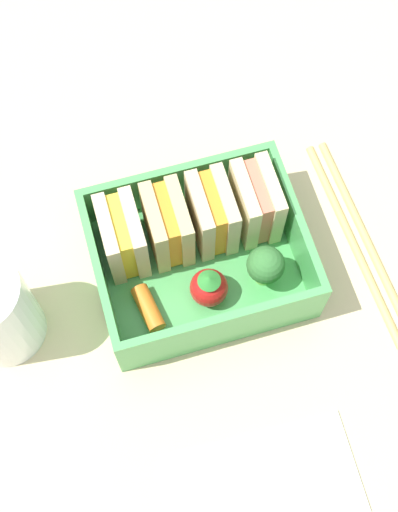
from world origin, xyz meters
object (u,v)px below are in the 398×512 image
Objects in this scene: sandwich_center_left at (168,225)px; sandwich_left at (122,237)px; sandwich_center_right at (256,202)px; strawberry_far_left at (210,287)px; broccoli_floret at (266,266)px; folded_napkin at (274,498)px; chopstick_pair at (360,239)px; sandwich_center at (212,214)px; carrot_stick_far_left at (148,308)px.

sandwich_left is at bearing 180.00° from sandwich_center_left.
sandwich_center_right is 7.59cm from strawberry_far_left.
sandwich_center_left and sandwich_center_right have the same top height.
sandwich_left is 1.67× the size of strawberry_far_left.
sandwich_center_right is at bearing 0.00° from sandwich_left.
strawberry_far_left is 0.86× the size of broccoli_floret.
sandwich_left is at bearing 135.76° from strawberry_far_left.
sandwich_center_right is at bearing 76.40° from folded_napkin.
sandwich_center_right reaches higher than chopstick_pair.
chopstick_pair reaches higher than folded_napkin.
sandwich_center_left reaches higher than strawberry_far_left.
chopstick_pair is at bearing -25.07° from sandwich_center_right.
sandwich_center is at bearing 72.03° from strawberry_far_left.
carrot_stick_far_left is 0.87× the size of broccoli_floret.
carrot_stick_far_left reaches higher than folded_napkin.
carrot_stick_far_left is at bearing -152.54° from sandwich_center_right.
sandwich_center reaches higher than chopstick_pair.
sandwich_center_left is 1.43× the size of broccoli_floret.
sandwich_left is 7.13cm from sandwich_center.
sandwich_left is at bearing 168.62° from chopstick_pair.
sandwich_center_right is 0.45× the size of folded_napkin.
sandwich_center_right is (7.13, 0.00, 0.00)cm from sandwich_center_left.
chopstick_pair is (18.28, 1.52, -1.54)cm from carrot_stick_far_left.
sandwich_center_left is at bearing 180.00° from sandwich_center_right.
strawberry_far_left is (-5.28, -5.28, -1.37)cm from sandwich_center_right.
carrot_stick_far_left is (-3.07, -5.30, -2.29)cm from sandwich_center_left.
folded_napkin is (0.19, -15.75, -2.60)cm from strawberry_far_left.
sandwich_center_right is 1.67× the size of strawberry_far_left.
sandwich_center and sandwich_center_right have the same top height.
broccoli_floret is at bearing -27.46° from sandwich_left.
sandwich_left is 1.43× the size of broccoli_floret.
chopstick_pair is 1.43× the size of folded_napkin.
sandwich_center_left is (3.57, 0.00, 0.00)cm from sandwich_left.
sandwich_center is 1.64× the size of carrot_stick_far_left.
chopstick_pair is 21.70cm from folded_napkin.
sandwich_left is 5.80cm from carrot_stick_far_left.
sandwich_left and sandwich_center_right have the same top height.
sandwich_center is (7.13, 0.00, 0.00)cm from sandwich_left.
strawberry_far_left is at bearing -173.60° from chopstick_pair.
chopstick_pair is at bearing 52.64° from folded_napkin.
sandwich_center is at bearing 85.87° from folded_napkin.
sandwich_center is at bearing 118.02° from broccoli_floret.
sandwich_center_right is 5.21cm from broccoli_floret.
carrot_stick_far_left is (-6.64, -5.30, -2.29)cm from sandwich_center.
strawberry_far_left is at bearing 90.70° from folded_napkin.
broccoli_floret is at bearing -39.15° from sandwich_center_left.
chopstick_pair is (18.78, -3.78, -3.83)cm from sandwich_left.
broccoli_floret is at bearing -171.44° from chopstick_pair.
broccoli_floret is at bearing 2.02° from strawberry_far_left.
broccoli_floret is (6.29, -5.12, -0.49)cm from sandwich_center_left.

